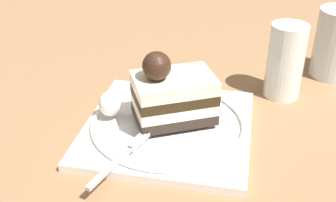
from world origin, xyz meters
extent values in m
plane|color=#926B48|center=(0.00, 0.00, 0.00)|extent=(2.40, 2.40, 0.00)
cube|color=white|center=(-0.03, 0.01, 0.01)|extent=(0.25, 0.25, 0.01)
torus|color=white|center=(-0.03, 0.01, 0.01)|extent=(0.23, 0.23, 0.01)
cube|color=#2D231B|center=(-0.02, 0.01, 0.02)|extent=(0.12, 0.12, 0.01)
cube|color=#F3E6C9|center=(-0.02, 0.01, 0.04)|extent=(0.12, 0.12, 0.01)
cube|color=#2E210F|center=(-0.02, 0.01, 0.05)|extent=(0.12, 0.12, 0.01)
cube|color=#F9DECD|center=(-0.02, 0.01, 0.07)|extent=(0.12, 0.12, 0.01)
cube|color=#F3E4C2|center=(-0.02, 0.01, 0.08)|extent=(0.12, 0.13, 0.00)
sphere|color=#362116|center=(-0.03, 0.03, 0.10)|extent=(0.04, 0.04, 0.04)
ellipsoid|color=white|center=(-0.04, 0.09, 0.03)|extent=(0.03, 0.03, 0.03)
cube|color=silver|center=(-0.14, 0.04, 0.02)|extent=(0.08, 0.02, 0.00)
cube|color=silver|center=(-0.10, 0.03, 0.02)|extent=(0.02, 0.01, 0.00)
cube|color=silver|center=(-0.08, 0.02, 0.02)|extent=(0.03, 0.01, 0.00)
cube|color=silver|center=(-0.08, 0.03, 0.02)|extent=(0.03, 0.01, 0.00)
cube|color=silver|center=(-0.08, 0.03, 0.02)|extent=(0.03, 0.01, 0.00)
cube|color=silver|center=(-0.08, 0.03, 0.02)|extent=(0.03, 0.01, 0.00)
cylinder|color=orange|center=(0.22, -0.20, 0.04)|extent=(0.07, 0.07, 0.07)
cylinder|color=white|center=(0.12, -0.12, 0.06)|extent=(0.05, 0.05, 0.11)
cylinder|color=black|center=(0.12, -0.12, 0.04)|extent=(0.05, 0.05, 0.07)
camera|label=1|loc=(-0.48, -0.14, 0.33)|focal=45.27mm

